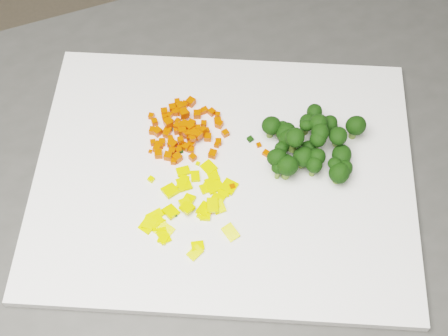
{
  "coord_description": "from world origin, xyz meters",
  "views": [
    {
      "loc": [
        0.08,
        0.09,
        1.61
      ],
      "look_at": [
        0.07,
        0.5,
        0.92
      ],
      "focal_mm": 50.0,
      "sensor_mm": 36.0,
      "label": 1
    }
  ],
  "objects_px": {
    "broccoli_pile": "(315,139)",
    "counter_block": "(217,311)",
    "pepper_pile": "(191,204)",
    "carrot_pile": "(186,125)",
    "cutting_board": "(224,174)"
  },
  "relations": [
    {
      "from": "cutting_board",
      "to": "pepper_pile",
      "type": "height_order",
      "value": "pepper_pile"
    },
    {
      "from": "broccoli_pile",
      "to": "counter_block",
      "type": "bearing_deg",
      "value": -151.26
    },
    {
      "from": "broccoli_pile",
      "to": "carrot_pile",
      "type": "bearing_deg",
      "value": 170.93
    },
    {
      "from": "counter_block",
      "to": "cutting_board",
      "type": "distance_m",
      "value": 0.46
    },
    {
      "from": "carrot_pile",
      "to": "pepper_pile",
      "type": "relative_size",
      "value": 0.86
    },
    {
      "from": "carrot_pile",
      "to": "broccoli_pile",
      "type": "relative_size",
      "value": 0.83
    },
    {
      "from": "cutting_board",
      "to": "carrot_pile",
      "type": "bearing_deg",
      "value": 130.56
    },
    {
      "from": "carrot_pile",
      "to": "broccoli_pile",
      "type": "distance_m",
      "value": 0.17
    },
    {
      "from": "counter_block",
      "to": "broccoli_pile",
      "type": "relative_size",
      "value": 8.53
    },
    {
      "from": "cutting_board",
      "to": "broccoli_pile",
      "type": "distance_m",
      "value": 0.13
    },
    {
      "from": "carrot_pile",
      "to": "pepper_pile",
      "type": "height_order",
      "value": "carrot_pile"
    },
    {
      "from": "pepper_pile",
      "to": "broccoli_pile",
      "type": "relative_size",
      "value": 0.97
    },
    {
      "from": "counter_block",
      "to": "carrot_pile",
      "type": "xyz_separation_m",
      "value": [
        -0.04,
        0.1,
        0.48
      ]
    },
    {
      "from": "counter_block",
      "to": "pepper_pile",
      "type": "distance_m",
      "value": 0.47
    },
    {
      "from": "carrot_pile",
      "to": "broccoli_pile",
      "type": "height_order",
      "value": "broccoli_pile"
    }
  ]
}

